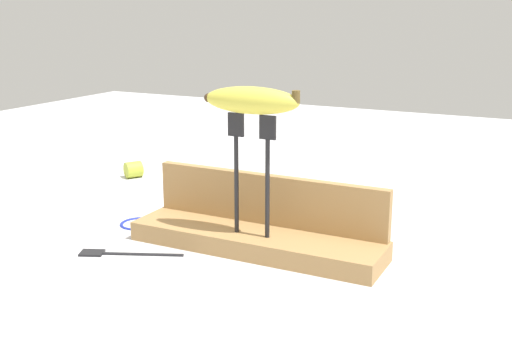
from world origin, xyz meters
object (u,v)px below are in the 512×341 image
(fork_stand_center, at_px, (252,164))
(banana_raised_center, at_px, (252,100))
(fork_fallen_near, at_px, (117,252))
(banana_chunk_near, at_px, (134,169))
(fork_fallen_far, at_px, (214,194))
(wire_coil, at_px, (139,223))

(fork_stand_center, relative_size, banana_raised_center, 1.22)
(fork_fallen_near, bearing_deg, fork_stand_center, 28.59)
(fork_fallen_near, bearing_deg, banana_chunk_near, 124.08)
(fork_fallen_far, distance_m, wire_coil, 0.21)
(fork_stand_center, bearing_deg, fork_fallen_near, -151.41)
(wire_coil, bearing_deg, banana_chunk_near, 128.79)
(fork_fallen_far, bearing_deg, wire_coil, -97.76)
(banana_raised_center, distance_m, banana_chunk_near, 0.58)
(fork_fallen_far, bearing_deg, banana_chunk_near, 168.63)
(banana_chunk_near, xyz_separation_m, wire_coil, (0.21, -0.26, -0.02))
(fork_fallen_near, bearing_deg, wire_coil, 113.17)
(fork_stand_center, distance_m, fork_fallen_far, 0.35)
(fork_stand_center, xyz_separation_m, fork_fallen_far, (-0.21, 0.24, -0.14))
(fork_stand_center, xyz_separation_m, banana_chunk_near, (-0.45, 0.29, -0.13))
(banana_chunk_near, distance_m, wire_coil, 0.33)
(banana_raised_center, bearing_deg, fork_fallen_near, -151.41)
(banana_raised_center, relative_size, fork_fallen_near, 0.99)
(fork_stand_center, xyz_separation_m, banana_raised_center, (-0.00, -0.00, 0.10))
(fork_fallen_near, xyz_separation_m, fork_fallen_far, (-0.03, 0.35, 0.00))
(fork_stand_center, height_order, banana_chunk_near, fork_stand_center)
(fork_fallen_near, height_order, fork_fallen_far, same)
(banana_raised_center, height_order, fork_fallen_far, banana_raised_center)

